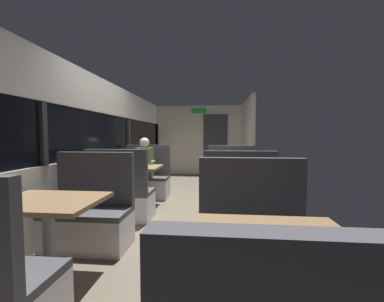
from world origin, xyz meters
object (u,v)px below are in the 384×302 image
(seated_passenger, at_px, (145,172))
(coffee_cup_primary, at_px, (237,166))
(dining_table_mid_window, at_px, (135,172))
(bench_mid_window_facing_entry, at_px, (146,181))
(dining_table_rear_aisle, at_px, (235,175))
(dining_table_near_window, at_px, (48,211))
(bench_mid_window_facing_end, at_px, (121,198))
(bench_rear_aisle_facing_end, at_px, (239,205))
(dining_table_front_aisle, at_px, (272,253))
(bench_front_aisle_facing_entry, at_px, (253,249))
(bench_rear_aisle_facing_entry, at_px, (232,185))
(bench_near_window_facing_entry, at_px, (90,219))

(seated_passenger, distance_m, coffee_cup_primary, 1.98)
(dining_table_mid_window, distance_m, coffee_cup_primary, 1.84)
(bench_mid_window_facing_entry, height_order, dining_table_rear_aisle, bench_mid_window_facing_entry)
(dining_table_near_window, relative_size, bench_mid_window_facing_end, 0.82)
(bench_rear_aisle_facing_end, height_order, seated_passenger, seated_passenger)
(dining_table_front_aisle, height_order, coffee_cup_primary, coffee_cup_primary)
(bench_mid_window_facing_end, relative_size, dining_table_front_aisle, 1.22)
(bench_mid_window_facing_entry, relative_size, bench_front_aisle_facing_entry, 1.00)
(dining_table_mid_window, relative_size, bench_mid_window_facing_entry, 0.82)
(dining_table_rear_aisle, relative_size, bench_rear_aisle_facing_entry, 0.82)
(bench_rear_aisle_facing_entry, height_order, coffee_cup_primary, bench_rear_aisle_facing_entry)
(bench_front_aisle_facing_entry, xyz_separation_m, seated_passenger, (-1.79, 2.88, 0.21))
(dining_table_mid_window, bearing_deg, bench_rear_aisle_facing_entry, 15.59)
(dining_table_near_window, height_order, bench_rear_aisle_facing_entry, bench_rear_aisle_facing_entry)
(bench_mid_window_facing_entry, bearing_deg, dining_table_mid_window, -90.00)
(dining_table_front_aisle, distance_m, bench_front_aisle_facing_entry, 0.77)
(bench_mid_window_facing_entry, distance_m, bench_rear_aisle_facing_end, 2.40)
(dining_table_front_aisle, bearing_deg, dining_table_near_window, 161.47)
(bench_rear_aisle_facing_entry, relative_size, coffee_cup_primary, 12.22)
(dining_table_near_window, distance_m, bench_mid_window_facing_end, 1.68)
(dining_table_rear_aisle, distance_m, coffee_cup_primary, 0.19)
(bench_near_window_facing_entry, bearing_deg, bench_mid_window_facing_entry, 90.00)
(dining_table_near_window, bearing_deg, dining_table_front_aisle, -18.53)
(bench_front_aisle_facing_entry, relative_size, dining_table_rear_aisle, 1.22)
(dining_table_near_window, height_order, bench_rear_aisle_facing_end, bench_rear_aisle_facing_end)
(bench_mid_window_facing_end, relative_size, coffee_cup_primary, 12.22)
(bench_rear_aisle_facing_end, bearing_deg, coffee_cup_primary, 86.97)
(bench_near_window_facing_entry, relative_size, bench_mid_window_facing_entry, 1.00)
(bench_near_window_facing_entry, height_order, bench_mid_window_facing_entry, same)
(bench_near_window_facing_entry, xyz_separation_m, bench_front_aisle_facing_entry, (1.79, -0.60, 0.00))
(bench_mid_window_facing_end, distance_m, dining_table_rear_aisle, 1.88)
(bench_mid_window_facing_entry, bearing_deg, coffee_cup_primary, -23.34)
(bench_near_window_facing_entry, distance_m, dining_table_front_aisle, 2.23)
(dining_table_near_window, relative_size, dining_table_front_aisle, 1.00)
(bench_rear_aisle_facing_entry, bearing_deg, bench_mid_window_facing_entry, 173.62)
(bench_mid_window_facing_entry, bearing_deg, seated_passenger, -90.00)
(bench_near_window_facing_entry, relative_size, dining_table_front_aisle, 1.22)
(dining_table_rear_aisle, distance_m, bench_rear_aisle_facing_entry, 0.77)
(dining_table_front_aisle, bearing_deg, coffee_cup_primary, 89.14)
(dining_table_rear_aisle, height_order, seated_passenger, seated_passenger)
(bench_near_window_facing_entry, relative_size, dining_table_rear_aisle, 1.22)
(bench_front_aisle_facing_entry, height_order, coffee_cup_primary, bench_front_aisle_facing_entry)
(bench_front_aisle_facing_entry, relative_size, bench_rear_aisle_facing_end, 1.00)
(bench_mid_window_facing_end, bearing_deg, bench_rear_aisle_facing_entry, 33.81)
(dining_table_near_window, relative_size, bench_front_aisle_facing_entry, 0.82)
(bench_mid_window_facing_entry, relative_size, dining_table_front_aisle, 1.22)
(dining_table_near_window, bearing_deg, bench_mid_window_facing_end, 90.00)
(bench_rear_aisle_facing_end, bearing_deg, dining_table_front_aisle, -90.00)
(dining_table_mid_window, xyz_separation_m, bench_front_aisle_facing_entry, (1.79, -2.25, -0.31))
(dining_table_mid_window, height_order, bench_mid_window_facing_entry, bench_mid_window_facing_entry)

